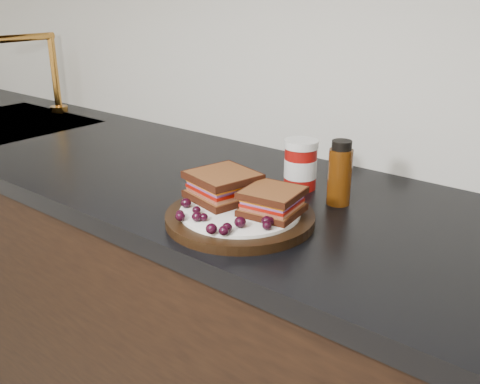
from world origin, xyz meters
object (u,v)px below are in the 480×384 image
object	(u,v)px
plate	(240,217)
condiment_jar	(300,164)
oil_bottle	(340,173)
sandwich_left	(223,186)

from	to	relation	value
plate	condiment_jar	bearing A→B (deg)	93.21
plate	oil_bottle	bearing A→B (deg)	63.66
plate	condiment_jar	distance (m)	0.23
condiment_jar	oil_bottle	size ratio (longest dim) A/B	0.82
plate	sandwich_left	distance (m)	0.08
sandwich_left	oil_bottle	bearing A→B (deg)	60.50
oil_bottle	condiment_jar	bearing A→B (deg)	166.38
sandwich_left	oil_bottle	distance (m)	0.24
plate	sandwich_left	size ratio (longest dim) A/B	2.38
sandwich_left	plate	bearing A→B (deg)	-7.79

